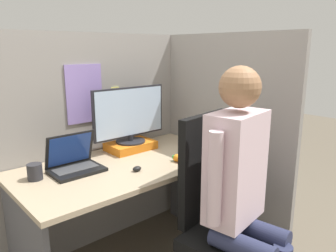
{
  "coord_description": "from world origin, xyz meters",
  "views": [
    {
      "loc": [
        -1.14,
        -1.3,
        1.45
      ],
      "look_at": [
        0.18,
        0.19,
        0.97
      ],
      "focal_mm": 35.0,
      "sensor_mm": 36.0,
      "label": 1
    }
  ],
  "objects_px": {
    "carrot_toy": "(182,160)",
    "office_chair": "(219,213)",
    "person": "(242,181)",
    "stapler": "(202,143)",
    "pen_cup": "(35,172)",
    "paper_box": "(131,146)",
    "monitor": "(130,115)",
    "laptop": "(75,164)"
  },
  "relations": [
    {
      "from": "laptop",
      "to": "stapler",
      "type": "xyz_separation_m",
      "value": [
        0.97,
        -0.15,
        -0.02
      ]
    },
    {
      "from": "carrot_toy",
      "to": "person",
      "type": "height_order",
      "value": "person"
    },
    {
      "from": "paper_box",
      "to": "stapler",
      "type": "bearing_deg",
      "value": -30.48
    },
    {
      "from": "monitor",
      "to": "laptop",
      "type": "relative_size",
      "value": 1.95
    },
    {
      "from": "paper_box",
      "to": "laptop",
      "type": "distance_m",
      "value": 0.52
    },
    {
      "from": "paper_box",
      "to": "laptop",
      "type": "height_order",
      "value": "laptop"
    },
    {
      "from": "stapler",
      "to": "carrot_toy",
      "type": "bearing_deg",
      "value": -154.25
    },
    {
      "from": "laptop",
      "to": "person",
      "type": "height_order",
      "value": "person"
    },
    {
      "from": "monitor",
      "to": "laptop",
      "type": "xyz_separation_m",
      "value": [
        -0.5,
        -0.13,
        -0.21
      ]
    },
    {
      "from": "person",
      "to": "pen_cup",
      "type": "height_order",
      "value": "person"
    },
    {
      "from": "stapler",
      "to": "office_chair",
      "type": "distance_m",
      "value": 0.74
    },
    {
      "from": "office_chair",
      "to": "laptop",
      "type": "bearing_deg",
      "value": 127.02
    },
    {
      "from": "monitor",
      "to": "office_chair",
      "type": "distance_m",
      "value": 0.94
    },
    {
      "from": "monitor",
      "to": "pen_cup",
      "type": "height_order",
      "value": "monitor"
    },
    {
      "from": "carrot_toy",
      "to": "monitor",
      "type": "bearing_deg",
      "value": 98.83
    },
    {
      "from": "monitor",
      "to": "stapler",
      "type": "height_order",
      "value": "monitor"
    },
    {
      "from": "stapler",
      "to": "carrot_toy",
      "type": "height_order",
      "value": "carrot_toy"
    },
    {
      "from": "laptop",
      "to": "carrot_toy",
      "type": "relative_size",
      "value": 2.1
    },
    {
      "from": "paper_box",
      "to": "laptop",
      "type": "xyz_separation_m",
      "value": [
        -0.5,
        -0.13,
        0.02
      ]
    },
    {
      "from": "pen_cup",
      "to": "paper_box",
      "type": "bearing_deg",
      "value": 8.02
    },
    {
      "from": "carrot_toy",
      "to": "pen_cup",
      "type": "distance_m",
      "value": 0.88
    },
    {
      "from": "paper_box",
      "to": "person",
      "type": "xyz_separation_m",
      "value": [
        -0.0,
        -0.99,
        0.03
      ]
    },
    {
      "from": "person",
      "to": "laptop",
      "type": "bearing_deg",
      "value": 120.15
    },
    {
      "from": "stapler",
      "to": "person",
      "type": "bearing_deg",
      "value": -123.41
    },
    {
      "from": "monitor",
      "to": "person",
      "type": "xyz_separation_m",
      "value": [
        -0.0,
        -0.99,
        -0.2
      ]
    },
    {
      "from": "office_chair",
      "to": "carrot_toy",
      "type": "bearing_deg",
      "value": 81.93
    },
    {
      "from": "paper_box",
      "to": "person",
      "type": "bearing_deg",
      "value": -90.24
    },
    {
      "from": "paper_box",
      "to": "office_chair",
      "type": "xyz_separation_m",
      "value": [
        0.02,
        -0.82,
        -0.22
      ]
    },
    {
      "from": "laptop",
      "to": "pen_cup",
      "type": "xyz_separation_m",
      "value": [
        -0.23,
        0.03,
        -0.0
      ]
    },
    {
      "from": "carrot_toy",
      "to": "office_chair",
      "type": "relative_size",
      "value": 0.13
    },
    {
      "from": "person",
      "to": "pen_cup",
      "type": "xyz_separation_m",
      "value": [
        -0.73,
        0.88,
        -0.02
      ]
    },
    {
      "from": "stapler",
      "to": "person",
      "type": "relative_size",
      "value": 0.11
    },
    {
      "from": "laptop",
      "to": "stapler",
      "type": "height_order",
      "value": "laptop"
    },
    {
      "from": "monitor",
      "to": "laptop",
      "type": "bearing_deg",
      "value": -165.37
    },
    {
      "from": "paper_box",
      "to": "stapler",
      "type": "relative_size",
      "value": 2.19
    },
    {
      "from": "monitor",
      "to": "paper_box",
      "type": "bearing_deg",
      "value": -90.0
    },
    {
      "from": "stapler",
      "to": "carrot_toy",
      "type": "xyz_separation_m",
      "value": [
        -0.39,
        -0.19,
        0.0
      ]
    },
    {
      "from": "stapler",
      "to": "pen_cup",
      "type": "relative_size",
      "value": 1.67
    },
    {
      "from": "monitor",
      "to": "stapler",
      "type": "xyz_separation_m",
      "value": [
        0.47,
        -0.28,
        -0.24
      ]
    },
    {
      "from": "carrot_toy",
      "to": "office_chair",
      "type": "height_order",
      "value": "office_chair"
    },
    {
      "from": "monitor",
      "to": "stapler",
      "type": "bearing_deg",
      "value": -30.74
    },
    {
      "from": "stapler",
      "to": "person",
      "type": "xyz_separation_m",
      "value": [
        -0.47,
        -0.71,
        0.04
      ]
    }
  ]
}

